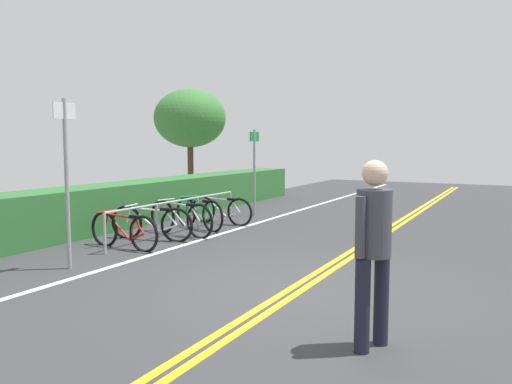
{
  "coord_description": "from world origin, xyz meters",
  "views": [
    {
      "loc": [
        -5.8,
        -2.53,
        1.9
      ],
      "look_at": [
        2.3,
        1.77,
        1.0
      ],
      "focal_mm": 35.42,
      "sensor_mm": 36.0,
      "label": 1
    }
  ],
  "objects_px": {
    "bike_rack": "(178,209)",
    "bicycle_4": "(221,210)",
    "tree_mid": "(190,119)",
    "bicycle_0": "(124,231)",
    "sign_post_far": "(254,164)",
    "pedestrian": "(373,241)",
    "sign_post_near": "(66,169)",
    "bicycle_1": "(151,223)",
    "bicycle_2": "(181,218)",
    "bicycle_3": "(199,214)"
  },
  "relations": [
    {
      "from": "bike_rack",
      "to": "sign_post_near",
      "type": "xyz_separation_m",
      "value": [
        -3.08,
        -0.26,
        0.97
      ]
    },
    {
      "from": "bicycle_2",
      "to": "sign_post_far",
      "type": "xyz_separation_m",
      "value": [
        3.09,
        -0.07,
        0.99
      ]
    },
    {
      "from": "bicycle_3",
      "to": "sign_post_far",
      "type": "height_order",
      "value": "sign_post_far"
    },
    {
      "from": "bicycle_0",
      "to": "bicycle_4",
      "type": "xyz_separation_m",
      "value": [
        3.18,
        -0.08,
        -0.0
      ]
    },
    {
      "from": "bicycle_0",
      "to": "bicycle_1",
      "type": "relative_size",
      "value": 0.94
    },
    {
      "from": "sign_post_far",
      "to": "bicycle_1",
      "type": "bearing_deg",
      "value": 176.08
    },
    {
      "from": "tree_mid",
      "to": "pedestrian",
      "type": "bearing_deg",
      "value": -137.63
    },
    {
      "from": "bike_rack",
      "to": "sign_post_far",
      "type": "relative_size",
      "value": 1.89
    },
    {
      "from": "bicycle_4",
      "to": "bicycle_1",
      "type": "bearing_deg",
      "value": 175.93
    },
    {
      "from": "bicycle_1",
      "to": "sign_post_near",
      "type": "height_order",
      "value": "sign_post_near"
    },
    {
      "from": "bicycle_4",
      "to": "tree_mid",
      "type": "distance_m",
      "value": 6.48
    },
    {
      "from": "bicycle_2",
      "to": "sign_post_near",
      "type": "bearing_deg",
      "value": -176.48
    },
    {
      "from": "bicycle_4",
      "to": "bicycle_2",
      "type": "bearing_deg",
      "value": -179.03
    },
    {
      "from": "bicycle_2",
      "to": "bike_rack",
      "type": "bearing_deg",
      "value": 70.76
    },
    {
      "from": "bike_rack",
      "to": "bicycle_3",
      "type": "relative_size",
      "value": 2.63
    },
    {
      "from": "bike_rack",
      "to": "bicycle_2",
      "type": "xyz_separation_m",
      "value": [
        -0.02,
        -0.07,
        -0.19
      ]
    },
    {
      "from": "bike_rack",
      "to": "sign_post_near",
      "type": "distance_m",
      "value": 3.24
    },
    {
      "from": "bicycle_0",
      "to": "bicycle_4",
      "type": "distance_m",
      "value": 3.18
    },
    {
      "from": "bicycle_0",
      "to": "bicycle_2",
      "type": "bearing_deg",
      "value": -3.95
    },
    {
      "from": "bicycle_0",
      "to": "bicycle_2",
      "type": "distance_m",
      "value": 1.56
    },
    {
      "from": "sign_post_near",
      "to": "pedestrian",
      "type": "bearing_deg",
      "value": -99.35
    },
    {
      "from": "bike_rack",
      "to": "bicycle_4",
      "type": "relative_size",
      "value": 2.51
    },
    {
      "from": "bicycle_1",
      "to": "bicycle_2",
      "type": "height_order",
      "value": "bicycle_2"
    },
    {
      "from": "bike_rack",
      "to": "bicycle_4",
      "type": "bearing_deg",
      "value": -1.5
    },
    {
      "from": "bicycle_0",
      "to": "bicycle_2",
      "type": "xyz_separation_m",
      "value": [
        1.56,
        -0.11,
        0.03
      ]
    },
    {
      "from": "bicycle_2",
      "to": "pedestrian",
      "type": "bearing_deg",
      "value": -127.53
    },
    {
      "from": "bicycle_1",
      "to": "bicycle_4",
      "type": "relative_size",
      "value": 1.05
    },
    {
      "from": "bicycle_2",
      "to": "bicycle_3",
      "type": "distance_m",
      "value": 0.81
    },
    {
      "from": "bike_rack",
      "to": "bicycle_4",
      "type": "height_order",
      "value": "bike_rack"
    },
    {
      "from": "pedestrian",
      "to": "sign_post_far",
      "type": "xyz_separation_m",
      "value": [
        6.93,
        4.94,
        0.34
      ]
    },
    {
      "from": "bike_rack",
      "to": "sign_post_far",
      "type": "bearing_deg",
      "value": -2.55
    },
    {
      "from": "bicycle_0",
      "to": "sign_post_far",
      "type": "distance_m",
      "value": 4.76
    },
    {
      "from": "bicycle_0",
      "to": "bicycle_4",
      "type": "relative_size",
      "value": 0.98
    },
    {
      "from": "pedestrian",
      "to": "bicycle_2",
      "type": "bearing_deg",
      "value": 52.47
    },
    {
      "from": "bike_rack",
      "to": "bicycle_0",
      "type": "height_order",
      "value": "bike_rack"
    },
    {
      "from": "sign_post_far",
      "to": "tree_mid",
      "type": "xyz_separation_m",
      "value": [
        3.0,
        4.13,
        1.38
      ]
    },
    {
      "from": "bicycle_0",
      "to": "sign_post_far",
      "type": "xyz_separation_m",
      "value": [
        4.65,
        -0.17,
        1.02
      ]
    },
    {
      "from": "bicycle_4",
      "to": "sign_post_near",
      "type": "distance_m",
      "value": 4.83
    },
    {
      "from": "bicycle_1",
      "to": "bicycle_4",
      "type": "distance_m",
      "value": 2.32
    },
    {
      "from": "bicycle_4",
      "to": "tree_mid",
      "type": "relative_size",
      "value": 0.45
    },
    {
      "from": "bicycle_1",
      "to": "bicycle_3",
      "type": "height_order",
      "value": "bicycle_3"
    },
    {
      "from": "bicycle_1",
      "to": "bicycle_2",
      "type": "bearing_deg",
      "value": -15.5
    },
    {
      "from": "pedestrian",
      "to": "sign_post_far",
      "type": "bearing_deg",
      "value": 35.46
    },
    {
      "from": "bicycle_4",
      "to": "tree_mid",
      "type": "height_order",
      "value": "tree_mid"
    },
    {
      "from": "bicycle_0",
      "to": "sign_post_far",
      "type": "bearing_deg",
      "value": -2.16
    },
    {
      "from": "bicycle_1",
      "to": "bicycle_2",
      "type": "relative_size",
      "value": 0.98
    },
    {
      "from": "bike_rack",
      "to": "bicycle_0",
      "type": "distance_m",
      "value": 1.6
    },
    {
      "from": "bicycle_2",
      "to": "sign_post_near",
      "type": "xyz_separation_m",
      "value": [
        -3.05,
        -0.19,
        1.16
      ]
    },
    {
      "from": "bicycle_1",
      "to": "pedestrian",
      "type": "height_order",
      "value": "pedestrian"
    },
    {
      "from": "bicycle_4",
      "to": "bicycle_0",
      "type": "bearing_deg",
      "value": 178.55
    }
  ]
}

